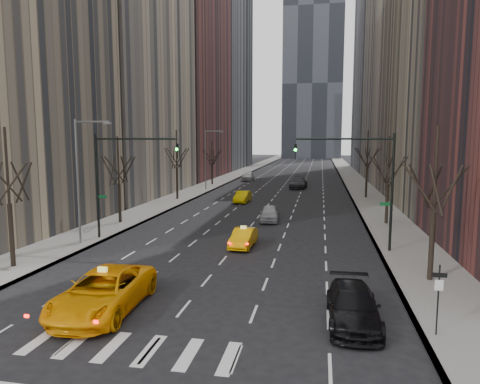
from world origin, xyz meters
The scene contains 27 objects.
ground centered at (0.00, 0.00, 0.00)m, with size 400.00×400.00×0.00m, color black.
sidewalk_left centered at (-12.25, 70.00, 0.07)m, with size 4.50×320.00×0.15m, color slate.
sidewalk_right centered at (12.25, 70.00, 0.07)m, with size 4.50×320.00×0.15m, color slate.
bld_left_far centered at (-21.50, 66.00, 22.00)m, with size 14.00×28.00×44.00m, color brown.
bld_left_deep centered at (-21.50, 96.00, 30.00)m, with size 14.00×30.00×60.00m, color slate.
bld_right_far centered at (21.50, 64.00, 25.00)m, with size 14.00×28.00×50.00m, color tan.
bld_right_deep centered at (21.50, 95.00, 29.00)m, with size 14.00×30.00×58.00m, color slate.
tower_far centered at (2.00, 170.00, 60.00)m, with size 24.00×24.00×120.00m, color black.
tree_lw_a centered at (-12.00, 4.00, 3.88)m, with size 3.36×3.50×8.28m.
tree_lw_b centered at (-12.00, 18.00, 3.72)m, with size 3.36×3.50×7.82m.
tree_lw_c centered at (-12.00, 34.00, 4.04)m, with size 3.36×3.50×8.74m.
tree_lw_d centered at (-12.00, 52.00, 3.56)m, with size 3.36×3.50×7.36m.
tree_rw_a centered at (12.00, 6.00, 3.88)m, with size 3.36×3.50×8.28m.
tree_rw_b centered at (12.00, 22.00, 3.72)m, with size 3.36×3.50×7.82m.
tree_rw_c centered at (12.00, 40.00, 4.04)m, with size 3.36×3.50×8.74m.
traffic_mast_left centered at (-9.11, 12.00, 5.49)m, with size 6.69×0.39×8.00m.
traffic_mast_right centered at (9.11, 12.00, 5.49)m, with size 6.69×0.39×8.00m.
streetlight_near centered at (-10.84, 10.00, 5.62)m, with size 2.83×0.22×9.00m.
streetlight_far centered at (-10.84, 45.00, 5.62)m, with size 2.83×0.22×9.00m.
sign_post centered at (10.60, -1.01, 1.79)m, with size 0.55×0.06×2.80m.
taxi_suv centered at (-3.44, -0.94, 0.91)m, with size 3.03×6.57×1.83m, color #FFA505.
taxi_sedan centered at (0.68, 11.69, 0.66)m, with size 1.40×4.03×1.33m, color #FEAF05.
silver_sedan_ahead centered at (1.36, 21.83, 0.74)m, with size 1.75×4.35×1.48m, color #AAADB2.
parked_suv_black centered at (7.50, -0.17, 0.75)m, with size 2.10×5.17×1.50m, color black.
far_taxi centered at (-3.32, 33.25, 0.70)m, with size 1.49×4.28×1.41m, color #EAC404.
far_suv_grey centered at (2.64, 49.93, 0.86)m, with size 2.42×5.94×1.72m, color #28282D.
far_car_white centered at (-7.42, 61.51, 0.84)m, with size 1.97×4.90×1.67m, color silver.
Camera 1 is at (6.03, -17.99, 7.70)m, focal length 32.00 mm.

